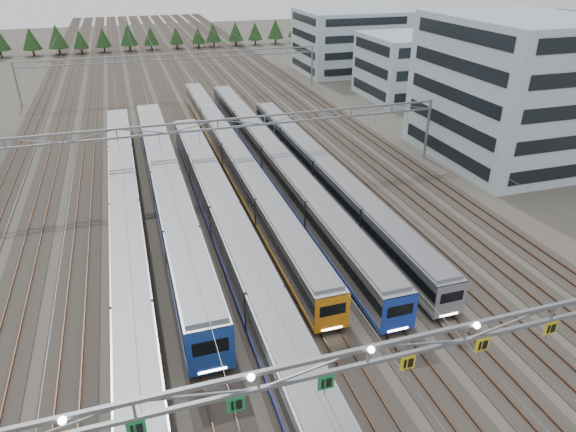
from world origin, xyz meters
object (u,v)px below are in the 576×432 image
object	(u,v)px
train_c	(226,221)
depot_bldg_south	(512,90)
gantry_mid	(218,132)
depot_bldg_north	(349,41)
train_a	(126,217)
gantry_near	(368,361)
depot_bldg_mid	(404,67)
train_b	(167,186)
train_d	(232,154)
train_e	(272,158)
train_f	(323,172)
gantry_far	(174,62)

from	to	relation	value
train_c	depot_bldg_south	world-z (taller)	depot_bldg_south
gantry_mid	depot_bldg_south	size ratio (longest dim) A/B	2.56
train_c	depot_bldg_north	size ratio (longest dim) A/B	2.59
train_a	gantry_near	size ratio (longest dim) A/B	1.19
depot_bldg_mid	depot_bldg_south	bearing A→B (deg)	-94.95
depot_bldg_mid	train_a	bearing A→B (deg)	-142.18
gantry_near	train_b	bearing A→B (deg)	100.66
train_a	train_d	size ratio (longest dim) A/B	0.98
depot_bldg_mid	depot_bldg_north	world-z (taller)	depot_bldg_north
train_e	depot_bldg_mid	world-z (taller)	depot_bldg_mid
train_b	train_f	world-z (taller)	train_b
train_e	depot_bldg_north	size ratio (longest dim) A/B	2.99
train_a	train_b	size ratio (longest dim) A/B	1.22
gantry_near	gantry_mid	bearing A→B (deg)	89.93
train_f	gantry_far	world-z (taller)	gantry_far
gantry_near	train_e	bearing A→B (deg)	80.62
train_b	gantry_mid	size ratio (longest dim) A/B	0.98
train_b	train_e	world-z (taller)	train_b
train_e	train_f	xyz separation A→B (m)	(4.50, -6.17, -0.09)
train_a	depot_bldg_north	size ratio (longest dim) A/B	3.05
gantry_mid	depot_bldg_south	distance (m)	38.37
train_b	depot_bldg_mid	size ratio (longest dim) A/B	3.44
gantry_near	depot_bldg_north	world-z (taller)	depot_bldg_north
train_b	gantry_mid	bearing A→B (deg)	33.77
train_a	gantry_mid	size ratio (longest dim) A/B	1.19
depot_bldg_north	train_b	bearing A→B (deg)	-128.27
train_a	train_c	xyz separation A→B (m)	(9.00, -3.84, 0.07)
depot_bldg_south	train_f	bearing A→B (deg)	-174.79
train_d	gantry_far	xyz separation A→B (m)	(-2.25, 41.26, 4.36)
gantry_far	depot_bldg_south	world-z (taller)	depot_bldg_south
train_d	train_f	distance (m)	12.65
train_b	depot_bldg_north	bearing A→B (deg)	51.73
train_a	depot_bldg_south	world-z (taller)	depot_bldg_south
train_b	depot_bldg_mid	distance (m)	59.09
train_b	train_e	size ratio (longest dim) A/B	0.83
depot_bldg_south	gantry_far	bearing A→B (deg)	128.67
train_b	train_c	xyz separation A→B (m)	(4.50, -9.81, -0.13)
train_a	depot_bldg_south	distance (m)	50.52
gantry_near	train_d	bearing A→B (deg)	87.00
train_e	gantry_mid	distance (m)	8.08
train_a	train_d	xyz separation A→B (m)	(13.50, 14.22, -0.11)
train_c	train_d	distance (m)	18.61
gantry_far	depot_bldg_mid	size ratio (longest dim) A/B	3.52
train_a	depot_bldg_mid	xyz separation A→B (m)	(52.27, 40.58, 3.62)
train_a	depot_bldg_mid	distance (m)	66.27
gantry_mid	train_f	bearing A→B (deg)	-24.62
depot_bldg_mid	train_c	bearing A→B (deg)	-134.25
train_e	gantry_mid	bearing A→B (deg)	-171.41
train_b	depot_bldg_mid	world-z (taller)	depot_bldg_mid
train_a	train_e	xyz separation A→B (m)	(18.00, 11.50, -0.07)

